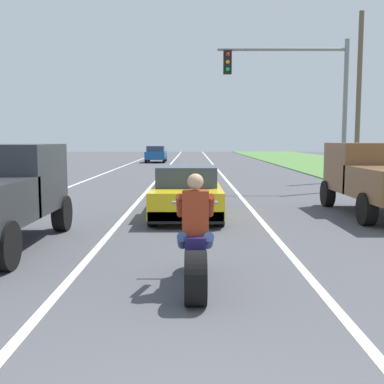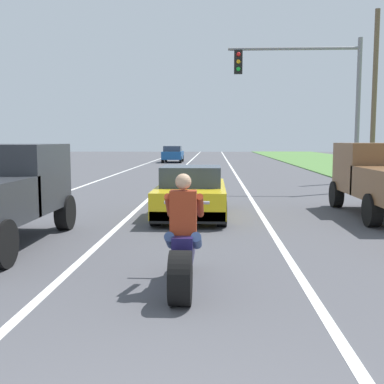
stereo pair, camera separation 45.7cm
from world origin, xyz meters
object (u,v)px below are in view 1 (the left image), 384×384
motorcycle_with_rider (195,248)px  traffic_light_mast_near (304,90)px  pickup_truck_right_shoulder_brown (377,175)px  sports_car_yellow (186,193)px  distant_car_far_ahead (155,154)px

motorcycle_with_rider → traffic_light_mast_near: traffic_light_mast_near is taller
motorcycle_with_rider → pickup_truck_right_shoulder_brown: 8.36m
motorcycle_with_rider → pickup_truck_right_shoulder_brown: size_ratio=0.46×
sports_car_yellow → pickup_truck_right_shoulder_brown: bearing=2.0°
sports_car_yellow → pickup_truck_right_shoulder_brown: 5.28m
sports_car_yellow → distant_car_far_ahead: (-3.16, 30.88, 0.14)m
motorcycle_with_rider → sports_car_yellow: bearing=91.7°
motorcycle_with_rider → traffic_light_mast_near: (4.42, 12.76, 3.44)m
distant_car_far_ahead → pickup_truck_right_shoulder_brown: bearing=-74.7°
pickup_truck_right_shoulder_brown → distant_car_far_ahead: bearing=105.3°
traffic_light_mast_near → motorcycle_with_rider: bearing=-109.1°
pickup_truck_right_shoulder_brown → traffic_light_mast_near: bearing=96.0°
traffic_light_mast_near → distant_car_far_ahead: size_ratio=1.50×
motorcycle_with_rider → distant_car_far_ahead: 37.47m
pickup_truck_right_shoulder_brown → traffic_light_mast_near: (-0.65, 6.14, 2.93)m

